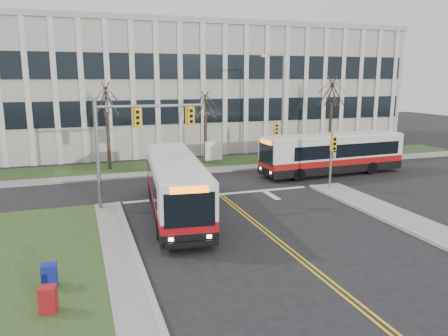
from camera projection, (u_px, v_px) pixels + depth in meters
ground at (275, 239)px, 19.92m from camera, size 120.00×120.00×0.00m
sidewalk_west at (135, 321)px, 13.07m from camera, size 1.20×26.00×0.14m
sidewalk_cross at (251, 167)px, 35.57m from camera, size 44.00×1.60×0.14m
building_lawn at (239, 161)px, 38.17m from camera, size 44.00×5.00×0.12m
office_building at (201, 89)px, 48.09m from camera, size 40.00×16.00×12.00m
mast_arm_signal at (128, 133)px, 23.93m from camera, size 6.11×0.38×6.20m
signal_pole_near at (332, 153)px, 28.06m from camera, size 0.34×0.39×3.80m
signal_pole_far at (275, 136)px, 35.95m from camera, size 0.34×0.39×3.80m
streetlight at (281, 102)px, 36.40m from camera, size 2.15×0.25×9.20m
directory_sign at (214, 151)px, 36.69m from camera, size 1.50×0.12×2.00m
tree_left at (106, 100)px, 33.61m from camera, size 1.80×1.80×7.70m
tree_mid at (205, 106)px, 36.43m from camera, size 1.80×1.80×6.82m
tree_right at (332, 92)px, 39.80m from camera, size 1.80×1.80×8.25m
bus_main at (175, 187)px, 23.27m from camera, size 3.65×11.47×3.01m
bus_cross at (332, 155)px, 33.04m from camera, size 11.37×3.00×3.00m
newspaper_box_blue at (49, 277)px, 15.08m from camera, size 0.52×0.47×0.95m
newspaper_box_red at (48, 301)px, 13.46m from camera, size 0.57×0.53×0.95m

